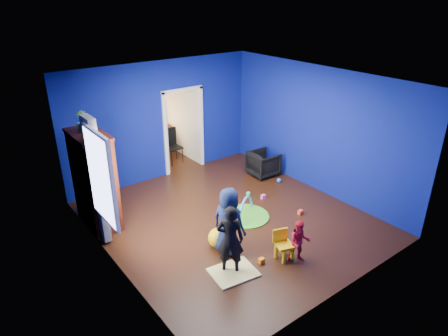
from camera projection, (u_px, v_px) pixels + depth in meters
floor at (231, 219)px, 8.33m from camera, size 5.00×5.50×0.01m
ceiling at (232, 81)px, 7.13m from camera, size 5.00×5.50×0.01m
wall_back at (162, 121)px, 9.73m from camera, size 5.00×0.02×2.90m
wall_front at (349, 214)px, 5.73m from camera, size 5.00×0.02×2.90m
wall_left at (108, 192)px, 6.36m from camera, size 0.02×5.50×2.90m
wall_right at (317, 130)px, 9.11m from camera, size 0.02×5.50×2.90m
alcove at (166, 116)px, 10.78m from camera, size 1.00×1.75×2.50m
armchair at (263, 164)px, 10.20m from camera, size 0.73×0.71×0.63m
child_black at (230, 239)px, 6.58m from camera, size 0.54×0.53×1.25m
child_navy at (229, 222)px, 7.04m from camera, size 0.61×0.74×1.29m
toddler_red at (299, 241)px, 6.91m from camera, size 0.49×0.47×0.80m
vase at (92, 131)px, 7.12m from camera, size 0.29×0.29×0.23m
potted_plant at (82, 121)px, 7.47m from camera, size 0.22×0.22×0.37m
tv_armoire at (94, 180)px, 7.79m from camera, size 0.58×1.14×1.96m
crt_tv at (96, 178)px, 7.80m from camera, size 0.46×0.70×0.54m
yellow_blanket at (234, 272)px, 6.76m from camera, size 0.83×0.70×0.03m
hopper_ball at (218, 238)px, 7.39m from camera, size 0.38×0.38×0.38m
kid_chair at (284, 246)px, 7.04m from camera, size 0.36×0.36×0.50m
play_mat at (245, 216)px, 8.43m from camera, size 1.00×1.00×0.03m
toy_arch at (245, 216)px, 8.42m from camera, size 0.79×0.50×0.89m
window_left at (100, 178)px, 6.58m from camera, size 0.03×0.95×1.55m
curtain at (96, 181)px, 7.16m from camera, size 0.14×0.42×2.40m
doorway at (183, 132)px, 10.22m from camera, size 1.16×0.10×2.10m
study_desk at (157, 140)px, 11.60m from camera, size 0.88×0.44×0.75m
desk_monitor at (154, 120)px, 11.45m from camera, size 0.40×0.05×0.32m
desk_lamp at (146, 123)px, 11.26m from camera, size 0.14×0.14×0.14m
folding_chair at (174, 147)px, 10.87m from camera, size 0.40×0.40×0.92m
book_shelf at (151, 83)px, 11.00m from camera, size 0.88×0.24×0.04m
toy_0 at (300, 212)px, 8.50m from camera, size 0.10×0.08×0.10m
toy_1 at (279, 180)px, 9.90m from camera, size 0.11×0.11×0.11m
toy_2 at (261, 261)px, 6.99m from camera, size 0.10×0.08×0.10m
toy_3 at (248, 193)px, 9.26m from camera, size 0.11×0.11×0.11m
toy_4 at (263, 197)px, 9.13m from camera, size 0.10×0.08×0.10m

